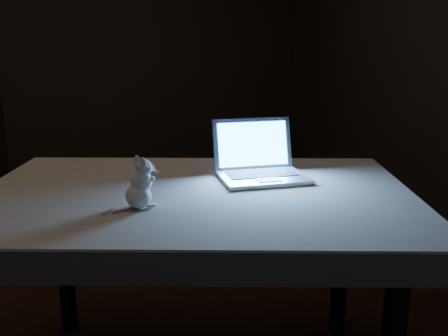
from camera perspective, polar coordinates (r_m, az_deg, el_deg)
name	(u,v)px	position (r m, az deg, el deg)	size (l,w,h in m)	color
floor	(117,322)	(2.65, -12.13, -16.81)	(5.00, 5.00, 0.00)	black
back_wall	(65,47)	(4.76, -17.69, 13.06)	(4.50, 0.04, 2.60)	black
table	(197,292)	(2.01, -3.16, -13.92)	(1.51, 0.97, 0.81)	black
tablecloth	(187,208)	(1.83, -4.27, -4.59)	(1.61, 1.07, 0.10)	beige
laptop	(264,152)	(1.98, 4.58, 1.86)	(0.34, 0.30, 0.23)	#B2B2B7
plush_mouse	(138,183)	(1.67, -9.82, -1.69)	(0.13, 0.13, 0.17)	white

